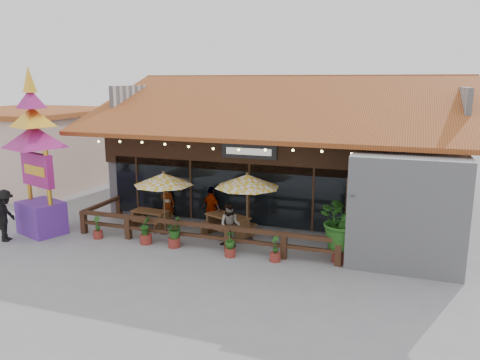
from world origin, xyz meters
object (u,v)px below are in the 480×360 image
at_px(picnic_table_right, 228,222).
at_px(thai_sign_tower, 35,141).
at_px(pedestrian, 5,216).
at_px(umbrella_left, 163,179).
at_px(picnic_table_left, 150,216).
at_px(tropical_plant, 343,221).
at_px(umbrella_right, 247,181).

distance_m(picnic_table_right, thai_sign_tower, 7.85).
height_order(thai_sign_tower, pedestrian, thai_sign_tower).
bearing_deg(umbrella_left, thai_sign_tower, -160.33).
bearing_deg(picnic_table_left, thai_sign_tower, -150.72).
height_order(picnic_table_left, pedestrian, pedestrian).
distance_m(umbrella_left, tropical_plant, 6.96).
bearing_deg(umbrella_left, umbrella_right, 5.19).
height_order(umbrella_left, pedestrian, umbrella_left).
distance_m(umbrella_right, tropical_plant, 3.84).
height_order(umbrella_left, thai_sign_tower, thai_sign_tower).
bearing_deg(picnic_table_right, tropical_plant, -13.93).
bearing_deg(thai_sign_tower, pedestrian, -118.10).
distance_m(umbrella_left, umbrella_right, 3.29).
relative_size(umbrella_right, pedestrian, 1.51).
xyz_separation_m(umbrella_left, picnic_table_right, (2.44, 0.46, -1.58)).
height_order(umbrella_right, thai_sign_tower, thai_sign_tower).
bearing_deg(picnic_table_right, pedestrian, -156.96).
relative_size(picnic_table_left, picnic_table_right, 0.71).
relative_size(umbrella_right, picnic_table_right, 1.33).
bearing_deg(thai_sign_tower, picnic_table_right, 16.58).
bearing_deg(picnic_table_left, umbrella_left, -25.24).
bearing_deg(tropical_plant, umbrella_right, 165.36).
relative_size(umbrella_left, pedestrian, 1.50).
distance_m(picnic_table_left, pedestrian, 5.31).
xyz_separation_m(picnic_table_right, thai_sign_tower, (-6.94, -2.07, 3.04)).
height_order(umbrella_right, pedestrian, umbrella_right).
xyz_separation_m(picnic_table_left, pedestrian, (-4.23, -3.17, 0.49)).
height_order(picnic_table_right, pedestrian, pedestrian).
distance_m(umbrella_right, thai_sign_tower, 8.12).
relative_size(umbrella_left, picnic_table_right, 1.32).
height_order(picnic_table_right, thai_sign_tower, thai_sign_tower).
distance_m(umbrella_left, picnic_table_left, 1.93).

